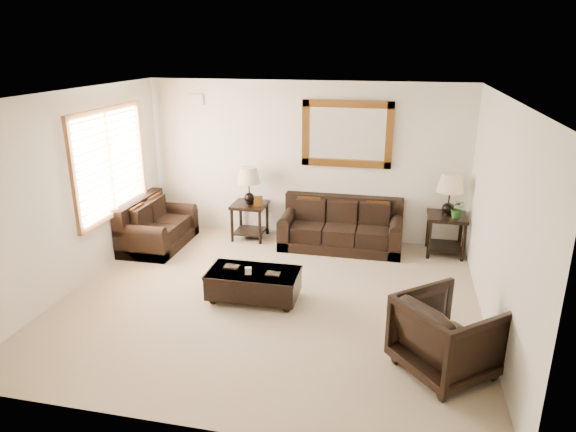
% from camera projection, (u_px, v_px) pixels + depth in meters
% --- Properties ---
extents(room, '(5.51, 5.01, 2.71)m').
position_uv_depth(room, '(268.00, 204.00, 6.47)').
color(room, tan).
rests_on(room, ground).
extents(window, '(0.07, 1.96, 1.66)m').
position_uv_depth(window, '(111.00, 163.00, 7.79)').
color(window, white).
rests_on(window, room).
extents(mirror, '(1.50, 0.06, 1.10)m').
position_uv_depth(mirror, '(347.00, 134.00, 8.45)').
color(mirror, '#4C2C0F').
rests_on(mirror, room).
extents(air_vent, '(0.25, 0.02, 0.18)m').
position_uv_depth(air_vent, '(196.00, 100.00, 8.83)').
color(air_vent, '#999999').
rests_on(air_vent, room).
extents(sofa, '(2.00, 0.87, 0.82)m').
position_uv_depth(sofa, '(341.00, 230.00, 8.61)').
color(sofa, black).
rests_on(sofa, room).
extents(loveseat, '(0.85, 1.44, 0.81)m').
position_uv_depth(loveseat, '(156.00, 229.00, 8.66)').
color(loveseat, black).
rests_on(loveseat, room).
extents(end_table_left, '(0.58, 0.58, 1.28)m').
position_uv_depth(end_table_left, '(249.00, 192.00, 8.83)').
color(end_table_left, black).
rests_on(end_table_left, room).
extents(end_table_right, '(0.61, 0.61, 1.34)m').
position_uv_depth(end_table_right, '(449.00, 202.00, 8.13)').
color(end_table_right, black).
rests_on(end_table_right, room).
extents(coffee_table, '(1.22, 0.67, 0.51)m').
position_uv_depth(coffee_table, '(254.00, 282.00, 6.83)').
color(coffee_table, black).
rests_on(coffee_table, room).
extents(armchair, '(1.21, 1.22, 0.92)m').
position_uv_depth(armchair, '(448.00, 333.00, 5.26)').
color(armchair, black).
rests_on(armchair, floor).
extents(potted_plant, '(0.37, 0.38, 0.23)m').
position_uv_depth(potted_plant, '(457.00, 211.00, 8.03)').
color(potted_plant, '#26511B').
rests_on(potted_plant, end_table_right).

